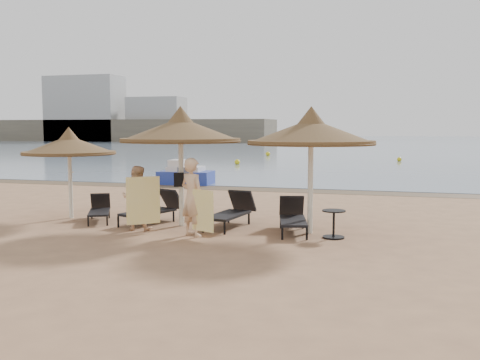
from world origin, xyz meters
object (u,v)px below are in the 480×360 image
object	(u,v)px
pedal_boat	(185,175)
palapa_right	(311,132)
side_table	(334,225)
palapa_left	(69,146)
lounger_far_right	(293,216)
lounger_far_left	(100,209)
person_left	(137,193)
person_right	(192,191)
palapa_center	(181,131)
lounger_near_left	(155,208)
lounger_near_right	(232,211)

from	to	relation	value
pedal_boat	palapa_right	bearing A→B (deg)	-56.81
palapa_right	side_table	xyz separation A→B (m)	(0.63, -0.42, -2.17)
palapa_left	lounger_far_right	distance (m)	6.74
lounger_far_left	person_left	bearing A→B (deg)	-56.97
side_table	person_right	world-z (taller)	person_right
palapa_right	person_right	size ratio (longest dim) A/B	1.44
lounger_far_left	pedal_boat	size ratio (longest dim) A/B	0.68
palapa_left	lounger_far_left	world-z (taller)	palapa_left
palapa_center	lounger_far_right	distance (m)	3.68
lounger_near_left	person_left	distance (m)	1.18
palapa_left	palapa_center	size ratio (longest dim) A/B	0.83
lounger_far_right	pedal_boat	size ratio (longest dim) A/B	0.80
palapa_center	side_table	distance (m)	4.65
palapa_center	palapa_right	bearing A→B (deg)	-1.29
palapa_left	pedal_boat	bearing A→B (deg)	91.62
lounger_far_left	lounger_near_left	xyz separation A→B (m)	(1.65, 0.11, 0.07)
pedal_boat	lounger_far_right	bearing A→B (deg)	-58.28
lounger_near_right	person_right	xyz separation A→B (m)	(-0.53, -1.53, 0.69)
palapa_right	lounger_near_left	xyz separation A→B (m)	(-4.30, 0.29, -2.09)
person_right	pedal_boat	xyz separation A→B (m)	(-4.58, 11.02, -0.68)
palapa_right	pedal_boat	xyz separation A→B (m)	(-7.23, 9.87, -2.07)
palapa_left	person_right	size ratio (longest dim) A/B	1.21
pedal_boat	person_right	bearing A→B (deg)	-70.48
palapa_right	side_table	world-z (taller)	palapa_right
lounger_near_left	person_left	bearing A→B (deg)	-71.27
lounger_near_right	pedal_boat	xyz separation A→B (m)	(-5.11, 9.49, 0.01)
person_left	pedal_boat	world-z (taller)	person_left
person_left	pedal_boat	distance (m)	11.03
side_table	person_right	bearing A→B (deg)	-167.55
lounger_near_right	palapa_center	bearing A→B (deg)	-158.88
person_left	lounger_near_left	bearing A→B (deg)	-97.41
lounger_near_left	pedal_boat	world-z (taller)	pedal_boat
palapa_left	person_right	world-z (taller)	palapa_left
person_right	lounger_far_right	bearing A→B (deg)	-125.44
pedal_boat	lounger_far_left	bearing A→B (deg)	-85.51
side_table	lounger_far_right	bearing A→B (deg)	154.10
lounger_near_right	lounger_far_right	xyz separation A→B (m)	(1.67, -0.28, -0.03)
palapa_left	lounger_near_left	xyz separation A→B (m)	(2.66, -0.04, -1.69)
side_table	person_left	distance (m)	4.99
lounger_near_left	pedal_boat	distance (m)	10.02
lounger_near_left	lounger_far_right	size ratio (longest dim) A/B	1.05
side_table	person_left	bearing A→B (deg)	-176.17
palapa_left	side_table	world-z (taller)	palapa_left
side_table	person_right	distance (m)	3.45
lounger_near_right	lounger_far_right	bearing A→B (deg)	-1.45
palapa_center	lounger_near_left	world-z (taller)	palapa_center
palapa_left	lounger_near_right	bearing A→B (deg)	0.57
side_table	lounger_near_left	bearing A→B (deg)	171.76
palapa_center	lounger_far_right	size ratio (longest dim) A/B	1.61
palapa_right	pedal_boat	distance (m)	12.41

